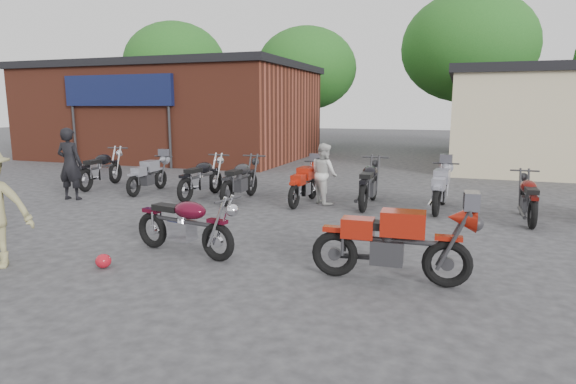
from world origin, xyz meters
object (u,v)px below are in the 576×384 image
(row_bike_1, at_px, (148,174))
(row_bike_5, at_px, (369,181))
(row_bike_3, at_px, (240,177))
(person_dark, at_px, (70,164))
(person_light, at_px, (324,174))
(row_bike_0, at_px, (101,167))
(helmet, at_px, (103,261))
(row_bike_2, at_px, (202,175))
(row_bike_4, at_px, (304,182))
(sportbike, at_px, (393,240))
(row_bike_6, at_px, (441,186))
(row_bike_7, at_px, (528,196))
(vintage_motorcycle, at_px, (185,221))

(row_bike_1, bearing_deg, row_bike_5, -89.96)
(row_bike_3, bearing_deg, person_dark, 106.78)
(person_light, distance_m, row_bike_0, 6.90)
(helmet, xyz_separation_m, row_bike_2, (-1.42, 5.48, 0.49))
(row_bike_0, xyz_separation_m, row_bike_1, (1.85, -0.29, -0.09))
(row_bike_0, bearing_deg, row_bike_4, -100.79)
(sportbike, distance_m, row_bike_2, 7.25)
(row_bike_6, height_order, row_bike_7, row_bike_6)
(row_bike_2, bearing_deg, row_bike_7, -88.32)
(row_bike_3, bearing_deg, row_bike_7, -91.49)
(sportbike, height_order, row_bike_4, sportbike)
(vintage_motorcycle, distance_m, person_light, 4.91)
(row_bike_3, xyz_separation_m, row_bike_7, (6.65, -0.05, -0.05))
(helmet, height_order, row_bike_1, row_bike_1)
(row_bike_2, xyz_separation_m, row_bike_5, (4.35, 0.42, 0.02))
(person_light, bearing_deg, row_bike_4, 63.75)
(person_light, bearing_deg, row_bike_7, -140.48)
(row_bike_6, relative_size, row_bike_7, 1.04)
(row_bike_5, bearing_deg, row_bike_0, 88.54)
(person_dark, bearing_deg, sportbike, 152.94)
(helmet, relative_size, row_bike_3, 0.11)
(row_bike_1, bearing_deg, row_bike_7, -93.70)
(helmet, bearing_deg, person_dark, 137.33)
(row_bike_2, bearing_deg, row_bike_3, -88.74)
(vintage_motorcycle, distance_m, helmet, 1.37)
(vintage_motorcycle, bearing_deg, person_dark, 160.79)
(sportbike, bearing_deg, person_dark, 156.44)
(vintage_motorcycle, relative_size, person_dark, 1.06)
(row_bike_2, distance_m, row_bike_5, 4.37)
(vintage_motorcycle, bearing_deg, row_bike_5, 78.06)
(vintage_motorcycle, relative_size, row_bike_2, 0.96)
(sportbike, bearing_deg, helmet, -171.30)
(row_bike_4, relative_size, row_bike_7, 0.99)
(person_dark, height_order, row_bike_4, person_dark)
(person_dark, bearing_deg, row_bike_3, -168.46)
(row_bike_6, distance_m, row_bike_7, 1.85)
(person_light, bearing_deg, sportbike, 159.41)
(person_dark, bearing_deg, row_bike_6, -175.03)
(sportbike, bearing_deg, vintage_motorcycle, 174.76)
(sportbike, bearing_deg, row_bike_4, 117.38)
(row_bike_7, bearing_deg, person_dark, 96.26)
(sportbike, bearing_deg, row_bike_7, 61.35)
(sportbike, relative_size, row_bike_0, 0.98)
(helmet, bearing_deg, row_bike_3, 92.96)
(vintage_motorcycle, height_order, row_bike_5, row_bike_5)
(person_light, height_order, row_bike_7, person_light)
(person_dark, relative_size, person_light, 1.23)
(row_bike_0, bearing_deg, row_bike_2, -105.20)
(row_bike_1, distance_m, row_bike_7, 9.58)
(sportbike, bearing_deg, row_bike_1, 144.11)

